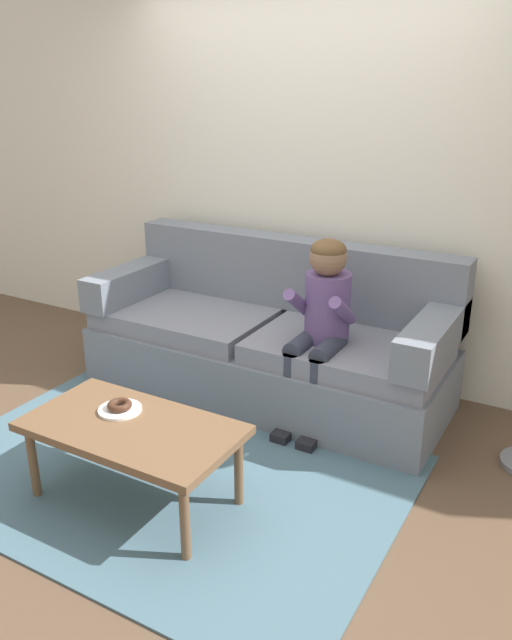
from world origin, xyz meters
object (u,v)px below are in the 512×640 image
donut (120,405)px  coffee_table (132,433)px  couch (270,342)px  person_child (322,316)px

donut → coffee_table: bearing=-28.7°
couch → donut: size_ratio=18.97×
coffee_table → donut: size_ratio=8.46×
couch → coffee_table: 1.35m
couch → coffee_table: size_ratio=2.24×
couch → person_child: person_child is taller
person_child → coffee_table: bearing=-111.1°
couch → donut: couch is taller
coffee_table → donut: donut is taller
coffee_table → person_child: person_child is taller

